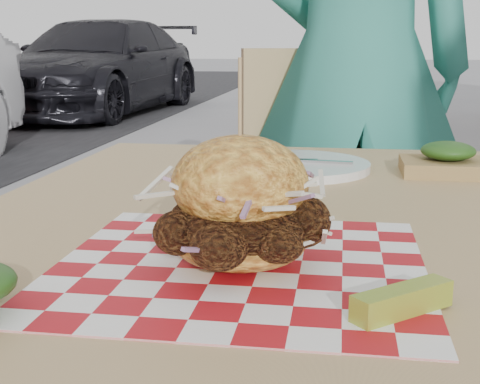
{
  "coord_description": "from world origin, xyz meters",
  "views": [
    {
      "loc": [
        -0.23,
        -0.67,
        0.97
      ],
      "look_at": [
        -0.32,
        -0.05,
        0.82
      ],
      "focal_mm": 50.0,
      "sensor_mm": 36.0,
      "label": 1
    }
  ],
  "objects_px": {
    "car_dark": "(99,66)",
    "sandwich": "(240,210)",
    "diner": "(356,66)",
    "patio_chair": "(299,191)",
    "patio_table": "(270,280)"
  },
  "relations": [
    {
      "from": "patio_table",
      "to": "patio_chair",
      "type": "relative_size",
      "value": 1.26
    },
    {
      "from": "car_dark",
      "to": "sandwich",
      "type": "relative_size",
      "value": 22.19
    },
    {
      "from": "diner",
      "to": "car_dark",
      "type": "distance_m",
      "value": 7.93
    },
    {
      "from": "diner",
      "to": "patio_chair",
      "type": "height_order",
      "value": "diner"
    },
    {
      "from": "patio_table",
      "to": "patio_chair",
      "type": "distance_m",
      "value": 1.07
    },
    {
      "from": "car_dark",
      "to": "sandwich",
      "type": "height_order",
      "value": "car_dark"
    },
    {
      "from": "patio_table",
      "to": "car_dark",
      "type": "bearing_deg",
      "value": 111.77
    },
    {
      "from": "car_dark",
      "to": "patio_chair",
      "type": "bearing_deg",
      "value": -60.81
    },
    {
      "from": "diner",
      "to": "patio_chair",
      "type": "relative_size",
      "value": 1.9
    },
    {
      "from": "diner",
      "to": "patio_chair",
      "type": "xyz_separation_m",
      "value": [
        -0.15,
        -0.02,
        -0.35
      ]
    },
    {
      "from": "car_dark",
      "to": "sandwich",
      "type": "distance_m",
      "value": 9.03
    },
    {
      "from": "diner",
      "to": "sandwich",
      "type": "xyz_separation_m",
      "value": [
        -0.13,
        -1.26,
        -0.1
      ]
    },
    {
      "from": "car_dark",
      "to": "sandwich",
      "type": "bearing_deg",
      "value": -63.95
    },
    {
      "from": "sandwich",
      "to": "diner",
      "type": "bearing_deg",
      "value": 84.22
    },
    {
      "from": "diner",
      "to": "patio_table",
      "type": "bearing_deg",
      "value": 78.27
    }
  ]
}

